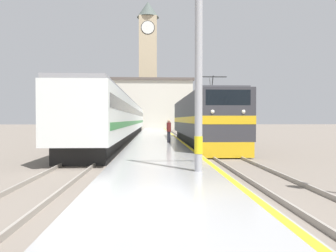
{
  "coord_description": "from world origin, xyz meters",
  "views": [
    {
      "loc": [
        -0.36,
        -7.12,
        2.06
      ],
      "look_at": [
        1.18,
        25.89,
        1.4
      ],
      "focal_mm": 35.0,
      "sensor_mm": 36.0,
      "label": 1
    }
  ],
  "objects_px": {
    "locomotive_train": "(201,120)",
    "catenary_mast": "(201,62)",
    "person_on_platform": "(169,130)",
    "clock_tower": "(148,61)",
    "passenger_train": "(124,119)"
  },
  "relations": [
    {
      "from": "locomotive_train",
      "to": "person_on_platform",
      "type": "bearing_deg",
      "value": -158.79
    },
    {
      "from": "locomotive_train",
      "to": "passenger_train",
      "type": "xyz_separation_m",
      "value": [
        -7.1,
        10.91,
        0.12
      ]
    },
    {
      "from": "locomotive_train",
      "to": "clock_tower",
      "type": "distance_m",
      "value": 58.53
    },
    {
      "from": "locomotive_train",
      "to": "catenary_mast",
      "type": "distance_m",
      "value": 15.31
    },
    {
      "from": "catenary_mast",
      "to": "person_on_platform",
      "type": "distance_m",
      "value": 14.29
    },
    {
      "from": "passenger_train",
      "to": "clock_tower",
      "type": "height_order",
      "value": "clock_tower"
    },
    {
      "from": "locomotive_train",
      "to": "clock_tower",
      "type": "xyz_separation_m",
      "value": [
        -5.01,
        56.43,
        14.7
      ]
    },
    {
      "from": "person_on_platform",
      "to": "clock_tower",
      "type": "bearing_deg",
      "value": 92.4
    },
    {
      "from": "catenary_mast",
      "to": "person_on_platform",
      "type": "bearing_deg",
      "value": 91.68
    },
    {
      "from": "catenary_mast",
      "to": "clock_tower",
      "type": "distance_m",
      "value": 72.62
    },
    {
      "from": "locomotive_train",
      "to": "clock_tower",
      "type": "bearing_deg",
      "value": 95.08
    },
    {
      "from": "passenger_train",
      "to": "catenary_mast",
      "type": "distance_m",
      "value": 26.46
    },
    {
      "from": "passenger_train",
      "to": "clock_tower",
      "type": "distance_m",
      "value": 47.84
    },
    {
      "from": "passenger_train",
      "to": "catenary_mast",
      "type": "relative_size",
      "value": 6.3
    },
    {
      "from": "locomotive_train",
      "to": "person_on_platform",
      "type": "height_order",
      "value": "locomotive_train"
    }
  ]
}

